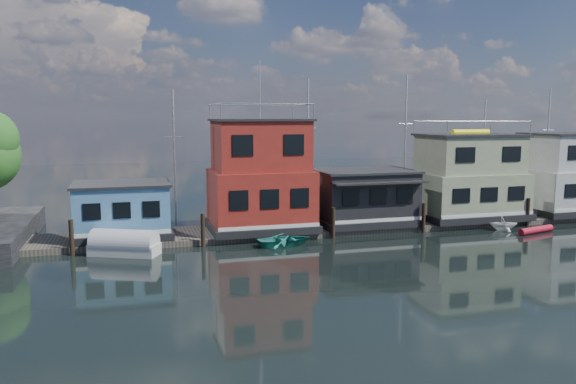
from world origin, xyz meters
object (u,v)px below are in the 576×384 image
object	(u,v)px
houseboat_red	(260,178)
tarp_runabout	(124,245)
dinghy_teal	(285,240)
houseboat_white	(572,175)
houseboat_blue	(122,210)
houseboat_green	(468,178)
dinghy_white	(503,223)
red_kayak	(536,230)
houseboat_dark	(364,197)

from	to	relation	value
houseboat_red	tarp_runabout	size ratio (longest dim) A/B	2.67
dinghy_teal	houseboat_white	bearing A→B (deg)	-86.51
houseboat_blue	houseboat_green	distance (m)	26.53
houseboat_green	houseboat_white	world-z (taller)	houseboat_green
dinghy_teal	houseboat_green	bearing A→B (deg)	-81.45
houseboat_white	dinghy_white	world-z (taller)	houseboat_white
red_kayak	tarp_runabout	size ratio (longest dim) A/B	0.76
tarp_runabout	houseboat_white	bearing A→B (deg)	30.43
houseboat_blue	houseboat_white	size ratio (longest dim) A/B	0.76
tarp_runabout	dinghy_teal	distance (m)	10.14
dinghy_white	houseboat_green	bearing A→B (deg)	27.07
red_kayak	dinghy_teal	distance (m)	18.66
dinghy_teal	houseboat_red	bearing A→B (deg)	5.24
houseboat_red	houseboat_white	bearing A→B (deg)	0.00
houseboat_white	dinghy_teal	bearing A→B (deg)	-171.50
red_kayak	houseboat_dark	bearing A→B (deg)	140.94
houseboat_blue	houseboat_dark	xyz separation A→B (m)	(17.50, -0.02, 0.21)
houseboat_blue	dinghy_teal	world-z (taller)	houseboat_blue
houseboat_dark	houseboat_green	distance (m)	9.07
houseboat_red	red_kayak	xyz separation A→B (m)	(19.33, -5.17, -3.86)
houseboat_green	dinghy_teal	world-z (taller)	houseboat_green
red_kayak	dinghy_white	distance (m)	2.26
houseboat_red	red_kayak	world-z (taller)	houseboat_red
houseboat_green	dinghy_white	distance (m)	4.77
houseboat_white	dinghy_white	distance (m)	10.43
tarp_runabout	dinghy_white	bearing A→B (deg)	24.70
houseboat_dark	tarp_runabout	xyz separation A→B (m)	(-17.42, -3.59, -1.79)
houseboat_red	houseboat_white	distance (m)	27.01
red_kayak	dinghy_teal	world-z (taller)	dinghy_teal
houseboat_green	houseboat_blue	bearing A→B (deg)	-180.00
houseboat_red	tarp_runabout	world-z (taller)	houseboat_red
houseboat_blue	red_kayak	bearing A→B (deg)	-10.17
houseboat_blue	dinghy_teal	distance (m)	11.09
houseboat_blue	houseboat_dark	size ratio (longest dim) A/B	0.86
houseboat_dark	tarp_runabout	distance (m)	17.88
houseboat_green	red_kayak	size ratio (longest dim) A/B	2.49
red_kayak	tarp_runabout	world-z (taller)	tarp_runabout
houseboat_red	houseboat_green	xyz separation A→B (m)	(17.00, 0.00, -0.55)
dinghy_white	tarp_runabout	bearing A→B (deg)	106.25
houseboat_blue	houseboat_red	distance (m)	9.69
houseboat_dark	houseboat_blue	bearing A→B (deg)	179.94
houseboat_green	red_kayak	distance (m)	6.56
houseboat_green	dinghy_white	size ratio (longest dim) A/B	4.01
houseboat_dark	dinghy_teal	distance (m)	8.52
houseboat_white	tarp_runabout	distance (m)	36.72
houseboat_blue	tarp_runabout	xyz separation A→B (m)	(0.08, -3.60, -1.58)
houseboat_red	houseboat_dark	size ratio (longest dim) A/B	1.60
red_kayak	houseboat_white	bearing A→B (deg)	19.36
houseboat_green	houseboat_white	distance (m)	10.00
houseboat_white	tarp_runabout	world-z (taller)	houseboat_white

